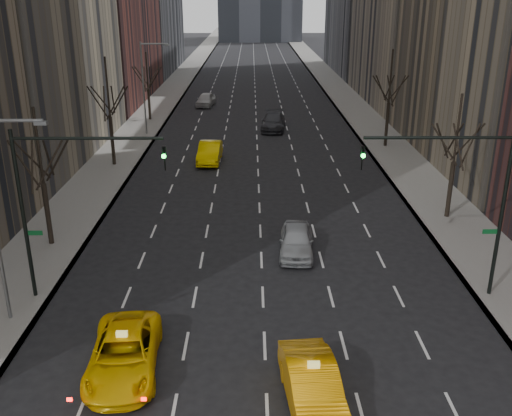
{
  "coord_description": "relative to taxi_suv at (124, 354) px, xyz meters",
  "views": [
    {
      "loc": [
        -0.51,
        -11.9,
        13.61
      ],
      "look_at": [
        -0.31,
        14.73,
        3.5
      ],
      "focal_mm": 40.0,
      "sensor_mm": 36.0,
      "label": 1
    }
  ],
  "objects": [
    {
      "name": "silver_sedan_ahead",
      "position": [
        7.33,
        10.45,
        0.01
      ],
      "size": [
        2.18,
        4.68,
        1.55
      ],
      "primitive_type": "imported",
      "rotation": [
        0.0,
        0.0,
        -0.08
      ],
      "color": "#999CA1",
      "rests_on": "ground"
    },
    {
      "name": "far_suv_grey",
      "position": [
        7.16,
        40.92,
        0.08
      ],
      "size": [
        2.91,
        6.04,
        1.7
      ],
      "primitive_type": "imported",
      "rotation": [
        0.0,
        0.0,
        -0.09
      ],
      "color": "#2F2F34",
      "rests_on": "ground"
    },
    {
      "name": "tree_rw_b",
      "position": [
        17.38,
        15.62,
        2.96
      ],
      "size": [
        3.36,
        3.5,
        7.82
      ],
      "color": "black",
      "rests_on": "ground"
    },
    {
      "name": "tree_lw_b",
      "position": [
        -6.62,
        11.62,
        2.96
      ],
      "size": [
        3.36,
        3.5,
        7.82
      ],
      "color": "black",
      "rests_on": "ground"
    },
    {
      "name": "traffic_mast_right",
      "position": [
        14.49,
        5.62,
        4.72
      ],
      "size": [
        6.69,
        0.39,
        8.0
      ],
      "color": "black",
      "rests_on": "ground"
    },
    {
      "name": "streetlight_far",
      "position": [
        -5.46,
        38.62,
        4.86
      ],
      "size": [
        2.83,
        0.22,
        9.0
      ],
      "color": "slate",
      "rests_on": "ground"
    },
    {
      "name": "tree_rw_c",
      "position": [
        17.38,
        33.62,
        3.27
      ],
      "size": [
        3.36,
        3.5,
        8.74
      ],
      "color": "black",
      "rests_on": "ground"
    },
    {
      "name": "tree_lw_d",
      "position": [
        -6.62,
        45.62,
        2.8
      ],
      "size": [
        3.36,
        3.5,
        7.36
      ],
      "color": "black",
      "rests_on": "ground"
    },
    {
      "name": "taxi_sedan",
      "position": [
        6.96,
        -2.09,
        0.06
      ],
      "size": [
        2.26,
        5.14,
        1.64
      ],
      "primitive_type": "imported",
      "rotation": [
        0.0,
        0.0,
        0.11
      ],
      "color": "#F69C05",
      "rests_on": "ground"
    },
    {
      "name": "sidewalk_left",
      "position": [
        -6.87,
        63.62,
        -0.69
      ],
      "size": [
        4.5,
        320.0,
        0.15
      ],
      "primitive_type": "cube",
      "color": "slate",
      "rests_on": "ground"
    },
    {
      "name": "taxi_suv",
      "position": [
        0.0,
        0.0,
        0.0
      ],
      "size": [
        2.95,
        5.67,
        1.53
      ],
      "primitive_type": "imported",
      "rotation": [
        0.0,
        0.0,
        0.08
      ],
      "color": "#FDC405",
      "rests_on": "ground"
    },
    {
      "name": "traffic_mast_left",
      "position": [
        -3.72,
        5.62,
        4.72
      ],
      "size": [
        6.69,
        0.39,
        8.0
      ],
      "color": "black",
      "rests_on": "ground"
    },
    {
      "name": "sidewalk_right",
      "position": [
        17.63,
        63.62,
        -0.69
      ],
      "size": [
        4.5,
        320.0,
        0.15
      ],
      "primitive_type": "cube",
      "color": "slate",
      "rests_on": "ground"
    },
    {
      "name": "far_taxi",
      "position": [
        1.31,
        28.73,
        0.09
      ],
      "size": [
        1.98,
        5.24,
        1.71
      ],
      "primitive_type": "imported",
      "rotation": [
        0.0,
        0.0,
        -0.03
      ],
      "color": "yellow",
      "rests_on": "ground"
    },
    {
      "name": "tree_lw_c",
      "position": [
        -6.62,
        27.62,
        3.27
      ],
      "size": [
        3.36,
        3.5,
        8.74
      ],
      "color": "black",
      "rests_on": "ground"
    },
    {
      "name": "far_car_white",
      "position": [
        -0.95,
        54.3,
        0.06
      ],
      "size": [
        2.53,
        5.02,
        1.64
      ],
      "primitive_type": "imported",
      "rotation": [
        0.0,
        0.0,
        -0.13
      ],
      "color": "#BCBCBC",
      "rests_on": "ground"
    }
  ]
}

